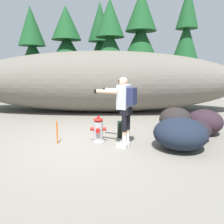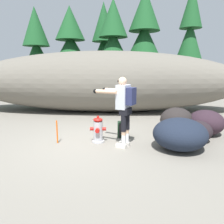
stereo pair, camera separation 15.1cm
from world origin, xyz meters
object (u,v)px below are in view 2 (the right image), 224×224
at_px(utility_worker, 123,103).
at_px(boulder_outlier, 197,131).
at_px(spare_backpack, 123,129).
at_px(fire_hydrant, 98,130).
at_px(survey_stake, 57,132).
at_px(boulder_small, 206,122).
at_px(boulder_mid, 176,120).
at_px(boulder_large, 180,134).

bearing_deg(utility_worker, boulder_outlier, -141.30).
xyz_separation_m(utility_worker, spare_backpack, (0.00, 0.78, -0.87)).
distance_m(fire_hydrant, boulder_outlier, 2.61).
bearing_deg(survey_stake, boulder_outlier, 4.51).
bearing_deg(survey_stake, boulder_small, 12.90).
distance_m(spare_backpack, boulder_mid, 1.72).
xyz_separation_m(boulder_small, boulder_outlier, (-0.46, -0.65, -0.08)).
bearing_deg(boulder_large, boulder_outlier, 44.23).
xyz_separation_m(boulder_large, boulder_mid, (0.27, 1.45, 0.00)).
height_order(utility_worker, boulder_mid, utility_worker).
xyz_separation_m(boulder_outlier, survey_stake, (-3.66, -0.29, 0.02)).
bearing_deg(survey_stake, spare_backpack, 19.31).
bearing_deg(boulder_small, utility_worker, -155.12).
xyz_separation_m(fire_hydrant, boulder_small, (3.07, 0.82, 0.04)).
xyz_separation_m(boulder_large, boulder_small, (1.08, 1.25, -0.01)).
relative_size(utility_worker, boulder_small, 1.64).
bearing_deg(boulder_mid, spare_backpack, -161.33).
distance_m(fire_hydrant, survey_stake, 1.05).
distance_m(boulder_large, boulder_mid, 1.48).
distance_m(utility_worker, boulder_mid, 2.21).
distance_m(boulder_large, survey_stake, 3.06).
bearing_deg(boulder_small, boulder_outlier, -125.23).
relative_size(spare_backpack, boulder_outlier, 0.62).
bearing_deg(survey_stake, boulder_mid, 19.00).
bearing_deg(boulder_mid, boulder_outlier, -68.35).
xyz_separation_m(boulder_mid, boulder_small, (0.80, -0.20, -0.02)).
relative_size(boulder_mid, survey_stake, 1.72).
distance_m(fire_hydrant, boulder_mid, 2.49).
height_order(spare_backpack, boulder_small, boulder_small).
xyz_separation_m(spare_backpack, survey_stake, (-1.70, -0.59, 0.08)).
bearing_deg(spare_backpack, boulder_large, -124.16).
bearing_deg(spare_backpack, utility_worker, 179.44).
xyz_separation_m(utility_worker, boulder_outlier, (1.96, 0.47, -0.80)).
xyz_separation_m(utility_worker, boulder_small, (2.42, 1.12, -0.72)).
relative_size(fire_hydrant, boulder_large, 0.54).
bearing_deg(boulder_large, survey_stake, 174.20).
distance_m(utility_worker, boulder_large, 1.53).
xyz_separation_m(fire_hydrant, boulder_mid, (2.27, 1.02, 0.06)).
bearing_deg(utility_worker, boulder_mid, -115.57).
bearing_deg(boulder_outlier, spare_backpack, 171.10).
bearing_deg(boulder_mid, survey_stake, -161.00).
xyz_separation_m(boulder_small, survey_stake, (-4.12, -0.94, -0.06)).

